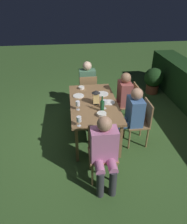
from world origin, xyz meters
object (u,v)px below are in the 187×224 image
green_bottle_on_table (102,106)px  wine_glass_b (78,104)px  wine_glass_a (105,103)px  lantern_centerpiece (96,96)px  wine_glass_c (79,120)px  bowl_bread (102,114)px  person_in_green (87,81)px  chair_head_near (88,90)px  plate_a (78,96)px  plate_c (102,94)px  bowl_olives (81,88)px  potted_plant_by_hedge (153,79)px  chair_side_right_b (141,121)px  person_in_pink (105,150)px  person_in_rust (121,96)px  plate_b (109,102)px  chair_head_far (102,149)px  dining_table (94,105)px  chair_side_right_a (130,102)px  person_in_blue (131,114)px

green_bottle_on_table → wine_glass_b: size_ratio=1.72×
green_bottle_on_table → wine_glass_a: size_ratio=1.72×
green_bottle_on_table → lantern_centerpiece: bearing=-167.5°
wine_glass_c → bowl_bread: wine_glass_c is taller
person_in_green → lantern_centerpiece: 1.35m
chair_head_near → plate_a: bearing=-18.8°
chair_head_near → plate_c: size_ratio=3.48×
bowl_olives → potted_plant_by_hedge: 2.39m
green_bottle_on_table → wine_glass_c: (0.40, -0.43, 0.01)m
chair_side_right_b → person_in_pink: bearing=-42.9°
plate_a → bowl_olives: (-0.35, 0.09, 0.02)m
lantern_centerpiece → green_bottle_on_table: (0.31, 0.07, -0.04)m
person_in_rust → bowl_olives: size_ratio=9.15×
plate_c → plate_b: bearing=10.9°
wine_glass_a → person_in_rust: bearing=143.7°
green_bottle_on_table → plate_a: green_bottle_on_table is taller
chair_head_far → bowl_olives: bearing=-173.9°
person_in_pink → plate_a: person_in_pink is taller
lantern_centerpiece → wine_glass_c: bearing=-26.9°
chair_side_right_b → plate_b: bearing=-119.7°
wine_glass_b → bowl_bread: wine_glass_b is taller
wine_glass_b → bowl_bread: size_ratio=1.05×
lantern_centerpiece → green_bottle_on_table: bearing=12.5°
plate_c → dining_table: bearing=-34.8°
wine_glass_a → wine_glass_c: same height
chair_head_near → plate_b: chair_head_near is taller
person_in_green → wine_glass_b: 1.57m
wine_glass_a → plate_a: (-0.55, -0.44, -0.11)m
chair_side_right_a → person_in_pink: size_ratio=0.76×
lantern_centerpiece → wine_glass_b: lantern_centerpiece is taller
wine_glass_a → bowl_bread: wine_glass_a is taller
plate_b → plate_c: same height
chair_head_far → lantern_centerpiece: 1.10m
plate_b → bowl_bread: 0.49m
dining_table → potted_plant_by_hedge: (-1.75, 1.90, -0.28)m
green_bottle_on_table → bowl_bread: size_ratio=1.80×
wine_glass_b → plate_c: (-0.57, 0.53, -0.11)m
bowl_bread → chair_side_right_a: bearing=139.1°
chair_side_right_a → person_in_rust: person_in_rust is taller
plate_c → chair_head_far: bearing=-8.9°
chair_side_right_b → potted_plant_by_hedge: (-2.12, 1.07, -0.08)m
chair_head_near → lantern_centerpiece: bearing=1.9°
plate_b → chair_head_near: bearing=-165.6°
chair_head_near → chair_side_right_b: (1.44, 0.83, 0.00)m
lantern_centerpiece → plate_a: bearing=-137.9°
person_in_rust → lantern_centerpiece: size_ratio=4.34×
wine_glass_b → wine_glass_c: same height
chair_head_near → person_in_blue: size_ratio=0.76×
dining_table → person_in_green: person_in_green is taller
lantern_centerpiece → bowl_olives: lantern_centerpiece is taller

